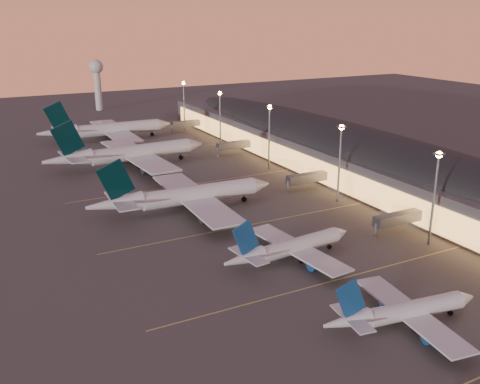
# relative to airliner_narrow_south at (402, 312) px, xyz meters

# --- Properties ---
(ground) EXTENTS (700.00, 700.00, 0.00)m
(ground) POSITION_rel_airliner_narrow_south_xyz_m (-0.62, 26.74, -3.22)
(ground) COLOR #474441
(airliner_narrow_south) EXTENTS (34.92, 31.44, 12.47)m
(airliner_narrow_south) POSITION_rel_airliner_narrow_south_xyz_m (0.00, 0.00, 0.00)
(airliner_narrow_south) COLOR silver
(airliner_narrow_south) RESTS_ON ground
(airliner_narrow_north) EXTENTS (38.51, 34.55, 13.75)m
(airliner_narrow_north) POSITION_rel_airliner_narrow_south_xyz_m (-3.37, 35.65, 0.33)
(airliner_narrow_north) COLOR silver
(airliner_narrow_north) RESTS_ON ground
(airliner_wide_near) EXTENTS (60.49, 54.99, 19.39)m
(airliner_wide_near) POSITION_rel_airliner_narrow_south_xyz_m (-13.22, 81.51, 1.77)
(airliner_wide_near) COLOR silver
(airliner_wide_near) RESTS_ON ground
(airliner_wide_mid) EXTENTS (67.39, 61.45, 21.56)m
(airliner_wide_mid) POSITION_rel_airliner_narrow_south_xyz_m (-13.74, 140.90, 2.33)
(airliner_wide_mid) COLOR silver
(airliner_wide_mid) RESTS_ON ground
(airliner_wide_far) EXTENTS (65.77, 59.65, 21.11)m
(airliner_wide_far) POSITION_rel_airliner_narrow_south_xyz_m (-8.82, 193.86, 2.21)
(airliner_wide_far) COLOR silver
(airliner_wide_far) RESTS_ON ground
(terminal_building) EXTENTS (56.35, 255.00, 17.46)m
(terminal_building) POSITION_rel_airliner_narrow_south_xyz_m (61.21, 99.21, 5.56)
(terminal_building) COLOR #48474C
(terminal_building) RESTS_ON ground
(light_masts) EXTENTS (2.20, 217.20, 25.90)m
(light_masts) POSITION_rel_airliner_narrow_south_xyz_m (35.38, 91.74, 14.33)
(light_masts) COLOR gray
(light_masts) RESTS_ON ground
(radar_tower) EXTENTS (9.00, 9.00, 32.50)m
(radar_tower) POSITION_rel_airliner_narrow_south_xyz_m (9.38, 286.74, 18.65)
(radar_tower) COLOR silver
(radar_tower) RESTS_ON ground
(lane_markings) EXTENTS (90.00, 180.36, 0.00)m
(lane_markings) POSITION_rel_airliner_narrow_south_xyz_m (-0.62, 66.74, -3.22)
(lane_markings) COLOR #D8C659
(lane_markings) RESTS_ON ground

